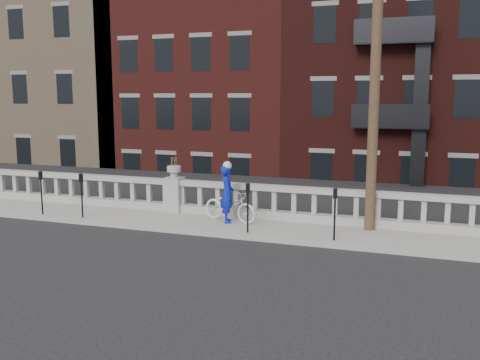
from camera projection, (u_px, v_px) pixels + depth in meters
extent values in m
plane|color=black|center=(105.00, 248.00, 13.63)|extent=(120.00, 120.00, 0.00)
cube|color=gray|center=(161.00, 220.00, 16.41)|extent=(32.00, 2.20, 0.15)
cube|color=gray|center=(175.00, 207.00, 17.26)|extent=(28.00, 0.34, 0.25)
cube|color=gray|center=(174.00, 182.00, 17.13)|extent=(28.00, 0.34, 0.16)
cube|color=gray|center=(174.00, 194.00, 17.19)|extent=(0.55, 0.55, 1.10)
cylinder|color=gray|center=(174.00, 174.00, 17.09)|extent=(0.24, 0.24, 0.20)
cylinder|color=gray|center=(174.00, 169.00, 17.06)|extent=(0.44, 0.44, 0.18)
cube|color=#605E59|center=(181.00, 284.00, 18.00)|extent=(36.00, 0.50, 5.15)
cube|color=black|center=(313.00, 223.00, 38.58)|extent=(80.00, 44.00, 0.50)
cube|color=#595651|center=(182.00, 259.00, 22.62)|extent=(16.00, 7.00, 4.00)
cube|color=#967F60|center=(66.00, 79.00, 37.99)|extent=(18.00, 16.00, 20.00)
cube|color=#4D1A16|center=(232.00, 126.00, 33.20)|extent=(10.00, 14.00, 14.00)
cube|color=black|center=(232.00, 6.00, 32.08)|extent=(10.30, 14.30, 0.30)
cube|color=#35110E|center=(400.00, 115.00, 29.75)|extent=(10.00, 14.00, 15.50)
cylinder|color=#422D1E|center=(376.00, 46.00, 14.10)|extent=(0.28, 0.28, 10.00)
cylinder|color=black|center=(42.00, 197.00, 16.76)|extent=(0.05, 0.05, 1.10)
cube|color=black|center=(40.00, 175.00, 16.65)|extent=(0.10, 0.08, 0.26)
cube|color=black|center=(39.00, 174.00, 16.61)|extent=(0.06, 0.01, 0.08)
cylinder|color=black|center=(82.00, 200.00, 16.26)|extent=(0.05, 0.05, 1.10)
cube|color=black|center=(81.00, 178.00, 16.15)|extent=(0.10, 0.08, 0.26)
cube|color=black|center=(80.00, 177.00, 16.11)|extent=(0.06, 0.01, 0.08)
cylinder|color=black|center=(248.00, 213.00, 14.48)|extent=(0.05, 0.05, 1.10)
cube|color=black|center=(248.00, 188.00, 14.37)|extent=(0.10, 0.08, 0.26)
cube|color=black|center=(247.00, 187.00, 14.33)|extent=(0.06, 0.01, 0.08)
cylinder|color=black|center=(335.00, 220.00, 13.69)|extent=(0.05, 0.05, 1.10)
cube|color=black|center=(335.00, 193.00, 13.59)|extent=(0.10, 0.08, 0.26)
cube|color=black|center=(335.00, 192.00, 13.54)|extent=(0.06, 0.01, 0.08)
imported|color=silver|center=(230.00, 205.00, 15.83)|extent=(1.90, 1.09, 0.95)
imported|color=#0B1AAF|center=(227.00, 194.00, 15.64)|extent=(0.62, 0.73, 1.70)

